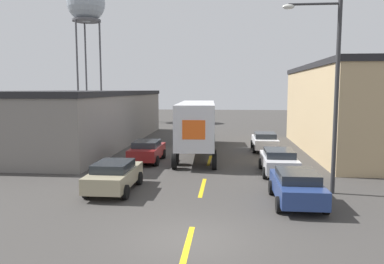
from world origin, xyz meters
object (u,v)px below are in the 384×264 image
at_px(water_tower, 86,5).
at_px(parked_car_right_mid, 279,161).
at_px(parked_car_right_far, 265,141).
at_px(parked_car_left_far, 147,150).
at_px(street_lamp, 330,85).
at_px(parked_car_left_near, 114,175).
at_px(parked_car_right_near, 297,186).
at_px(semi_truck, 198,123).

bearing_deg(water_tower, parked_car_right_mid, -54.81).
bearing_deg(parked_car_right_far, parked_car_right_mid, -90.00).
xyz_separation_m(parked_car_left_far, water_tower, (-16.27, 32.19, 17.06)).
height_order(water_tower, street_lamp, water_tower).
relative_size(parked_car_left_near, water_tower, 0.20).
relative_size(parked_car_right_mid, parked_car_right_near, 1.00).
height_order(parked_car_left_near, parked_car_left_far, same).
distance_m(parked_car_left_far, parked_car_right_far, 10.15).
height_order(parked_car_left_near, street_lamp, street_lamp).
bearing_deg(parked_car_left_near, parked_car_right_far, 56.95).
distance_m(water_tower, street_lamp, 48.89).
xyz_separation_m(parked_car_left_far, parked_car_right_far, (8.49, 5.56, 0.00)).
distance_m(semi_truck, parked_car_left_far, 5.08).
bearing_deg(parked_car_right_near, parked_car_right_mid, 90.00).
bearing_deg(street_lamp, parked_car_left_near, -176.59).
relative_size(parked_car_left_near, parked_car_right_mid, 1.00).
xyz_separation_m(semi_truck, parked_car_left_near, (-3.18, -11.14, -1.57)).
bearing_deg(street_lamp, water_tower, 124.14).
distance_m(parked_car_left_far, water_tower, 39.90).
xyz_separation_m(parked_car_right_mid, street_lamp, (1.73, -3.96, 4.37)).
bearing_deg(parked_car_right_near, semi_truck, 113.27).
distance_m(parked_car_left_near, parked_car_right_far, 15.58).
bearing_deg(water_tower, parked_car_right_near, -58.82).
relative_size(parked_car_left_near, parked_car_right_far, 1.00).
relative_size(parked_car_left_far, street_lamp, 0.48).
relative_size(semi_truck, parked_car_right_far, 3.18).
height_order(parked_car_left_far, water_tower, water_tower).
bearing_deg(semi_truck, parked_car_right_mid, -53.64).
relative_size(semi_truck, parked_car_left_near, 3.18).
xyz_separation_m(semi_truck, parked_car_left_far, (-3.18, -3.64, -1.57)).
xyz_separation_m(parked_car_right_far, water_tower, (-24.76, 26.63, 17.06)).
height_order(parked_car_left_near, parked_car_right_mid, same).
bearing_deg(parked_car_left_far, semi_truck, 48.90).
relative_size(parked_car_right_mid, street_lamp, 0.48).
distance_m(parked_car_left_far, street_lamp, 13.08).
bearing_deg(parked_car_left_near, street_lamp, 3.41).
distance_m(parked_car_right_mid, parked_car_right_near, 5.79).
xyz_separation_m(parked_car_right_near, water_tower, (-24.76, 40.91, 17.06)).
distance_m(parked_car_right_near, street_lamp, 5.05).
bearing_deg(parked_car_right_mid, parked_car_left_near, -151.74).
relative_size(parked_car_right_near, water_tower, 0.20).
bearing_deg(semi_truck, street_lamp, -58.82).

